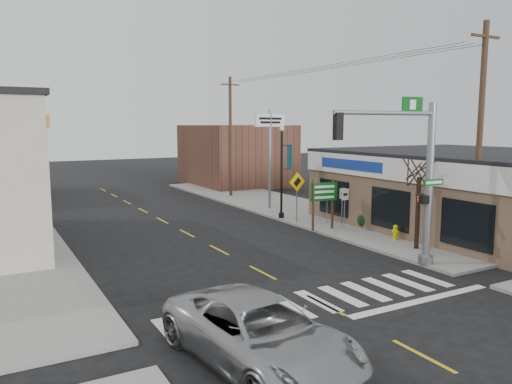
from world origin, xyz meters
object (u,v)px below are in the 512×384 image
fire_hydrant (395,231)px  dance_center_sign (270,134)px  utility_pole_far (230,135)px  bare_tree (420,164)px  utility_pole_near (480,137)px  lamp_post (282,165)px  traffic_signal_pole (416,167)px  guide_sign (323,197)px  suv (259,332)px

fire_hydrant → dance_center_sign: size_ratio=0.11×
dance_center_sign → utility_pole_far: bearing=64.0°
bare_tree → utility_pole_near: (1.64, -1.70, 1.22)m
fire_hydrant → lamp_post: 8.17m
traffic_signal_pole → lamp_post: (0.94, 11.16, -0.77)m
guide_sign → bare_tree: 5.82m
traffic_signal_pole → dance_center_sign: (2.06, 14.52, 1.00)m
guide_sign → fire_hydrant: 4.16m
lamp_post → utility_pole_far: 10.18m
utility_pole_near → utility_pole_far: size_ratio=1.07×
fire_hydrant → utility_pole_near: (1.19, -3.47, 4.64)m
utility_pole_far → guide_sign: bearing=-100.1°
utility_pole_near → utility_pole_far: bearing=94.2°
guide_sign → fire_hydrant: size_ratio=3.75×
guide_sign → utility_pole_near: utility_pole_near is taller
traffic_signal_pole → utility_pole_near: 4.09m
suv → traffic_signal_pole: bearing=16.7°
utility_pole_near → utility_pole_far: (-1.51, 20.90, -0.33)m
suv → bare_tree: bare_tree is taller
bare_tree → fire_hydrant: bearing=75.5°
traffic_signal_pole → dance_center_sign: 14.70m
guide_sign → lamp_post: 4.18m
suv → lamp_post: (10.13, 15.13, 2.47)m
fire_hydrant → utility_pole_far: size_ratio=0.08×
lamp_post → utility_pole_near: 11.50m
bare_tree → utility_pole_far: (0.13, 19.20, 0.88)m
suv → lamp_post: size_ratio=1.07×
utility_pole_near → suv: bearing=-162.2°
bare_tree → utility_pole_far: bearing=89.6°
guide_sign → bare_tree: size_ratio=0.56×
traffic_signal_pole → lamp_post: size_ratio=1.21×
fire_hydrant → utility_pole_near: bearing=-71.1°
traffic_signal_pole → utility_pole_far: 21.27m
guide_sign → utility_pole_near: (2.90, -7.01, 3.27)m
utility_pole_near → guide_sign: bearing=112.6°
suv → bare_tree: bearing=20.5°
guide_sign → utility_pole_far: 14.27m
dance_center_sign → fire_hydrant: bearing=-109.2°
guide_sign → dance_center_sign: (1.03, 7.30, 3.16)m
guide_sign → fire_hydrant: (1.71, -3.54, -1.37)m
lamp_post → bare_tree: lamp_post is taller
traffic_signal_pole → fire_hydrant: size_ratio=9.10×
suv → utility_pole_near: size_ratio=0.59×
guide_sign → dance_center_sign: size_ratio=0.42×
dance_center_sign → utility_pole_far: utility_pole_far is taller
guide_sign → utility_pole_near: bearing=-58.0°
guide_sign → lamp_post: (-0.09, 3.94, 1.38)m
traffic_signal_pole → guide_sign: bearing=83.6°
traffic_signal_pole → fire_hydrant: traffic_signal_pole is taller
guide_sign → dance_center_sign: 8.02m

